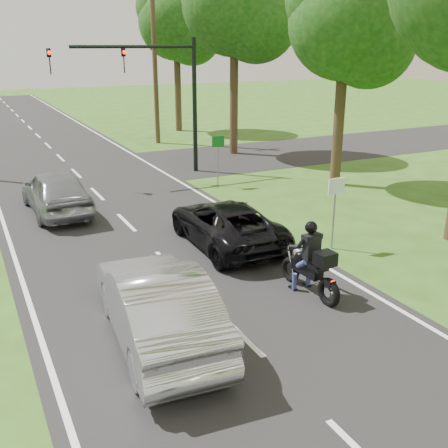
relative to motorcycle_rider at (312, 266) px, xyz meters
The scene contains 14 objects.
ground 2.63m from the motorcycle_rider, 160.69° to the right, with size 140.00×140.00×0.00m, color #2E4E16.
road 9.50m from the motorcycle_rider, 104.58° to the left, with size 8.00×100.00×0.01m, color black.
cross_road 15.37m from the motorcycle_rider, 98.93° to the left, with size 60.00×7.00×0.01m, color black.
motorcycle_rider is the anchor object (origin of this frame).
dark_suv 3.86m from the motorcycle_rider, 94.58° to the left, with size 2.17×4.71×1.31m, color black.
silver_sedan 3.97m from the motorcycle_rider, behind, with size 1.69×4.84×1.60m, color #B3B4B9.
silver_suv 10.25m from the motorcycle_rider, 114.36° to the left, with size 1.85×4.59×1.56m, color gray.
traffic_signal 13.63m from the motorcycle_rider, 85.85° to the left, with size 6.38×0.44×6.00m.
utility_pole_far 21.94m from the motorcycle_rider, 79.78° to the left, with size 1.60×0.28×10.00m.
sign_white 3.28m from the motorcycle_rider, 42.80° to the left, with size 0.55×0.07×2.12m.
sign_green 10.49m from the motorcycle_rider, 76.07° to the left, with size 0.55×0.07×2.12m.
tree_row_c 12.17m from the motorcycle_rider, 47.22° to the left, with size 4.80×4.65×8.76m.
tree_row_d 18.54m from the motorcycle_rider, 67.12° to the left, with size 5.76×5.58×10.45m.
tree_row_e 26.64m from the motorcycle_rider, 74.12° to the left, with size 5.28×5.12×9.61m.
Camera 1 is at (-4.56, -8.36, 5.64)m, focal length 42.00 mm.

